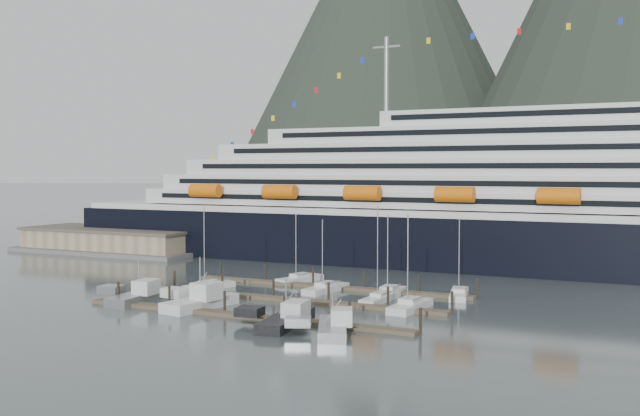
# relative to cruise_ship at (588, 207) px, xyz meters

# --- Properties ---
(ground) EXTENTS (1600.00, 1600.00, 0.00)m
(ground) POSITION_rel_cruise_ship_xyz_m (-30.03, -54.94, -12.04)
(ground) COLOR #4B5857
(ground) RESTS_ON ground
(cruise_ship) EXTENTS (210.00, 30.40, 50.30)m
(cruise_ship) POSITION_rel_cruise_ship_xyz_m (0.00, 0.00, 0.00)
(cruise_ship) COLOR black
(cruise_ship) RESTS_ON ground
(warehouse) EXTENTS (46.00, 20.00, 5.80)m
(warehouse) POSITION_rel_cruise_ship_xyz_m (-102.03, -12.94, -9.79)
(warehouse) COLOR #595956
(warehouse) RESTS_ON ground
(dock_near) EXTENTS (48.18, 2.28, 3.20)m
(dock_near) POSITION_rel_cruise_ship_xyz_m (-34.95, -64.89, -11.73)
(dock_near) COLOR #4D4131
(dock_near) RESTS_ON ground
(dock_mid) EXTENTS (48.18, 2.28, 3.20)m
(dock_mid) POSITION_rel_cruise_ship_xyz_m (-34.95, -51.89, -11.73)
(dock_mid) COLOR #4D4131
(dock_mid) RESTS_ON ground
(dock_far) EXTENTS (48.18, 2.28, 3.20)m
(dock_far) POSITION_rel_cruise_ship_xyz_m (-34.95, -38.89, -11.73)
(dock_far) COLOR #4D4131
(dock_far) RESTS_ON ground
(sailboat_b) EXTENTS (5.26, 9.06, 13.49)m
(sailboat_b) POSITION_rel_cruise_ship_xyz_m (-51.60, -47.73, -11.63)
(sailboat_b) COLOR silver
(sailboat_b) RESTS_ON ground
(sailboat_c) EXTENTS (3.93, 9.97, 11.79)m
(sailboat_c) POSITION_rel_cruise_ship_xyz_m (-33.59, -42.25, -11.63)
(sailboat_c) COLOR silver
(sailboat_c) RESTS_ON ground
(sailboat_d) EXTENTS (2.73, 9.91, 14.21)m
(sailboat_d) POSITION_rel_cruise_ship_xyz_m (-22.94, -46.34, -11.63)
(sailboat_d) COLOR silver
(sailboat_d) RESTS_ON ground
(sailboat_e) EXTENTS (4.97, 9.85, 11.92)m
(sailboat_e) POSITION_rel_cruise_ship_xyz_m (-41.98, -34.95, -11.64)
(sailboat_e) COLOR silver
(sailboat_e) RESTS_ON ground
(sailboat_f) EXTENTS (3.33, 9.54, 12.87)m
(sailboat_f) POSITION_rel_cruise_ship_xyz_m (-23.26, -41.81, -11.62)
(sailboat_f) COLOR silver
(sailboat_f) RESTS_ON ground
(sailboat_g) EXTENTS (4.48, 10.04, 12.27)m
(sailboat_g) POSITION_rel_cruise_ship_xyz_m (-13.72, -37.80, -11.64)
(sailboat_g) COLOR silver
(sailboat_g) RESTS_ON ground
(sailboat_h) EXTENTS (3.36, 10.13, 13.56)m
(sailboat_h) POSITION_rel_cruise_ship_xyz_m (-16.85, -50.71, -11.60)
(sailboat_h) COLOR silver
(sailboat_h) RESTS_ON ground
(trawler_a) EXTENTS (9.15, 12.61, 6.74)m
(trawler_a) POSITION_rel_cruise_ship_xyz_m (-54.31, -61.63, -11.17)
(trawler_a) COLOR #97999C
(trawler_a) RESTS_ON ground
(trawler_b) EXTENTS (9.42, 12.34, 7.80)m
(trawler_b) POSITION_rel_cruise_ship_xyz_m (-43.28, -62.09, -11.07)
(trawler_b) COLOR silver
(trawler_b) RESTS_ON ground
(trawler_c) EXTENTS (9.27, 13.01, 6.44)m
(trawler_c) POSITION_rel_cruise_ship_xyz_m (-27.33, -66.79, -11.19)
(trawler_c) COLOR black
(trawler_c) RESTS_ON ground
(trawler_d) EXTENTS (9.06, 10.85, 6.20)m
(trawler_d) POSITION_rel_cruise_ship_xyz_m (-20.20, -68.59, -11.21)
(trawler_d) COLOR #97999C
(trawler_d) RESTS_ON ground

